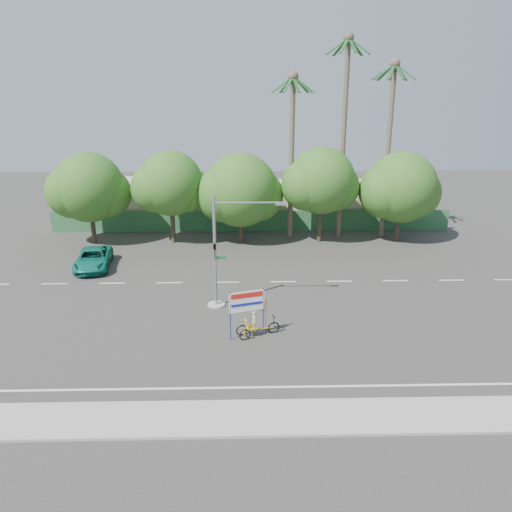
{
  "coord_description": "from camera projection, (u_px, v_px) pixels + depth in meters",
  "views": [
    {
      "loc": [
        -0.73,
        -24.77,
        12.71
      ],
      "look_at": [
        -0.03,
        3.23,
        3.5
      ],
      "focal_mm": 35.0,
      "sensor_mm": 36.0,
      "label": 1
    }
  ],
  "objects": [
    {
      "name": "sidewalk_near",
      "position": [
        263.0,
        418.0,
        20.37
      ],
      "size": [
        50.0,
        2.4,
        0.12
      ],
      "primitive_type": "cube",
      "color": "gray",
      "rests_on": "ground"
    },
    {
      "name": "tree_center",
      "position": [
        240.0,
        192.0,
        43.18
      ],
      "size": [
        7.62,
        6.4,
        7.85
      ],
      "color": "#473828",
      "rests_on": "ground"
    },
    {
      "name": "traffic_signal",
      "position": [
        220.0,
        261.0,
        30.33
      ],
      "size": [
        4.72,
        1.1,
        7.0
      ],
      "color": "gray",
      "rests_on": "ground"
    },
    {
      "name": "building_right",
      "position": [
        328.0,
        203.0,
        51.83
      ],
      "size": [
        14.0,
        8.0,
        3.6
      ],
      "primitive_type": "cube",
      "color": "beige",
      "rests_on": "ground"
    },
    {
      "name": "palm_mid",
      "position": [
        389.0,
        132.0,
        43.37
      ],
      "size": [
        3.73,
        3.79,
        15.45
      ],
      "color": "#70604C",
      "rests_on": "ground"
    },
    {
      "name": "tree_left",
      "position": [
        170.0,
        186.0,
        42.86
      ],
      "size": [
        6.66,
        5.6,
        8.07
      ],
      "color": "#473828",
      "rests_on": "ground"
    },
    {
      "name": "ground",
      "position": [
        258.0,
        334.0,
        27.51
      ],
      "size": [
        120.0,
        120.0,
        0.0
      ],
      "primitive_type": "plane",
      "color": "#33302D",
      "rests_on": "ground"
    },
    {
      "name": "tree_right",
      "position": [
        321.0,
        183.0,
        43.11
      ],
      "size": [
        6.9,
        5.8,
        8.36
      ],
      "color": "#473828",
      "rests_on": "ground"
    },
    {
      "name": "palm_short",
      "position": [
        292.0,
        139.0,
        43.34
      ],
      "size": [
        3.73,
        3.79,
        14.45
      ],
      "color": "#70604C",
      "rests_on": "ground"
    },
    {
      "name": "tree_far_right",
      "position": [
        400.0,
        190.0,
        43.46
      ],
      "size": [
        7.38,
        6.2,
        7.94
      ],
      "color": "#473828",
      "rests_on": "ground"
    },
    {
      "name": "palm_tall",
      "position": [
        344.0,
        120.0,
        42.95
      ],
      "size": [
        3.73,
        3.79,
        17.45
      ],
      "color": "#70604C",
      "rests_on": "ground"
    },
    {
      "name": "trike_billboard",
      "position": [
        252.0,
        317.0,
        26.95
      ],
      "size": [
        2.77,
        1.15,
        2.83
      ],
      "rotation": [
        0.0,
        0.0,
        0.3
      ],
      "color": "black",
      "rests_on": "ground"
    },
    {
      "name": "building_left",
      "position": [
        154.0,
        202.0,
        51.34
      ],
      "size": [
        12.0,
        8.0,
        4.0
      ],
      "primitive_type": "cube",
      "color": "beige",
      "rests_on": "ground"
    },
    {
      "name": "tree_far_left",
      "position": [
        89.0,
        190.0,
        42.78
      ],
      "size": [
        7.14,
        6.0,
        7.96
      ],
      "color": "#473828",
      "rests_on": "ground"
    },
    {
      "name": "fence",
      "position": [
        252.0,
        221.0,
        47.61
      ],
      "size": [
        38.0,
        0.08,
        2.0
      ],
      "primitive_type": "cube",
      "color": "#336B3D",
      "rests_on": "ground"
    },
    {
      "name": "pickup_truck",
      "position": [
        93.0,
        259.0,
        37.71
      ],
      "size": [
        3.07,
        5.52,
        1.46
      ],
      "primitive_type": "imported",
      "rotation": [
        0.0,
        0.0,
        0.13
      ],
      "color": "#107664",
      "rests_on": "ground"
    }
  ]
}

